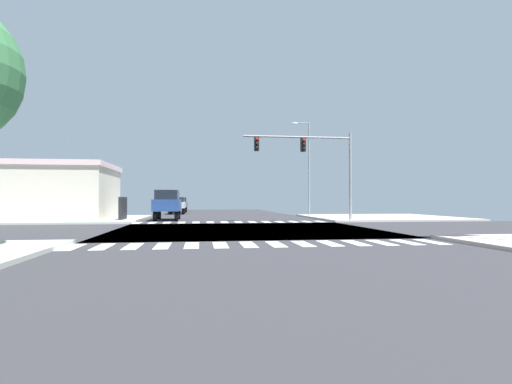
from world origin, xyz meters
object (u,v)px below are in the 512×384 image
Objects in this scene: street_lamp at (307,161)px; bank_building at (13,192)px; traffic_signal_mast at (309,155)px; suv_farside_1 at (167,202)px; sedan_crossing_2 at (180,203)px; sedan_trailing_3 at (177,204)px.

bank_building is at bearing -171.56° from street_lamp.
traffic_signal_mast reaches higher than bank_building.
street_lamp reaches higher than suv_farside_1.
sedan_crossing_2 is at bearing 131.07° from street_lamp.
traffic_signal_mast is 9.75m from street_lamp.
bank_building is 16.93m from sedan_trailing_3.
suv_farside_1 is 1.07× the size of sedan_crossing_2.
street_lamp is at bearing 76.06° from traffic_signal_mast.
sedan_trailing_3 is at bearing -90.00° from suv_farside_1.
street_lamp is at bearing 131.07° from sedan_crossing_2.
traffic_signal_mast reaches higher than suv_farside_1.
sedan_trailing_3 is (-12.70, 8.08, -4.23)m from street_lamp.
sedan_crossing_2 is at bearing 56.41° from bank_building.
suv_farside_1 is 1.07× the size of sedan_trailing_3.
traffic_signal_mast is 23.36m from bank_building.
suv_farside_1 is 20.15m from sedan_crossing_2.
sedan_crossing_2 is at bearing 113.32° from traffic_signal_mast.
suv_farside_1 is (12.13, -1.88, -0.85)m from bank_building.
sedan_trailing_3 is at bearing 147.54° from street_lamp.
street_lamp is 1.97× the size of suv_farside_1.
street_lamp is 15.64m from sedan_trailing_3.
traffic_signal_mast is at bearing -14.38° from bank_building.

